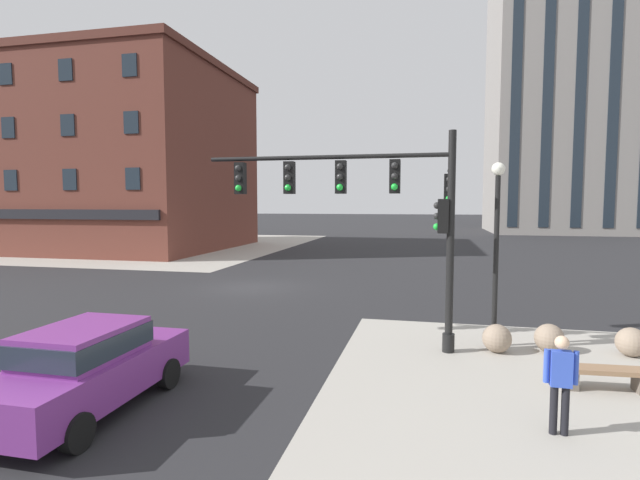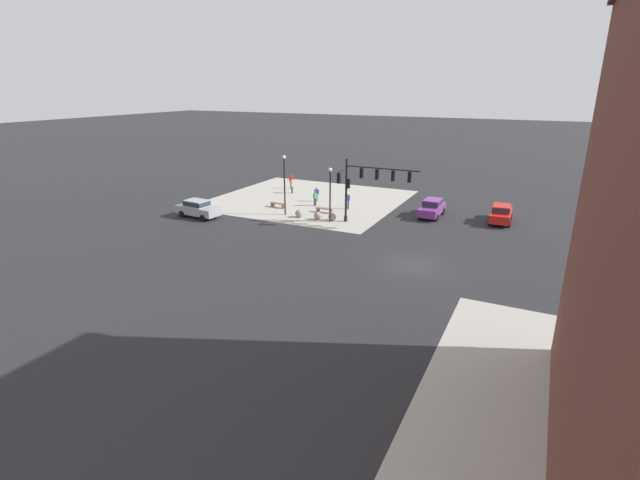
% 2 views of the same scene
% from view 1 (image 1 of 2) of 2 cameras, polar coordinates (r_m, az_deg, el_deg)
% --- Properties ---
extents(ground_plane, '(320.00, 320.00, 0.00)m').
position_cam_1_polar(ground_plane, '(23.02, -8.27, -5.60)').
color(ground_plane, '#262628').
extents(sidewalk_far_corner, '(32.00, 32.00, 0.02)m').
position_cam_1_polar(sidewalk_far_corner, '(50.03, -21.54, -0.49)').
color(sidewalk_far_corner, '#A8A399').
rests_on(sidewalk_far_corner, ground).
extents(traffic_signal_main, '(6.90, 2.09, 5.86)m').
position_cam_1_polar(traffic_signal_main, '(13.20, 7.65, 4.20)').
color(traffic_signal_main, black).
rests_on(traffic_signal_main, ground).
extents(bollard_sphere_curb_a, '(0.76, 0.76, 0.76)m').
position_cam_1_polar(bollard_sphere_curb_a, '(13.84, 20.31, -10.93)').
color(bollard_sphere_curb_a, gray).
rests_on(bollard_sphere_curb_a, ground).
extents(bollard_sphere_curb_b, '(0.76, 0.76, 0.76)m').
position_cam_1_polar(bollard_sphere_curb_b, '(14.41, 25.62, -10.48)').
color(bollard_sphere_curb_b, gray).
rests_on(bollard_sphere_curb_b, ground).
extents(bollard_sphere_curb_c, '(0.76, 0.76, 0.76)m').
position_cam_1_polar(bollard_sphere_curb_c, '(15.03, 33.08, -10.15)').
color(bollard_sphere_curb_c, gray).
rests_on(bollard_sphere_curb_c, ground).
extents(bench_near_signal, '(1.82, 0.58, 0.49)m').
position_cam_1_polar(bench_near_signal, '(12.16, 30.85, -13.67)').
color(bench_near_signal, '#8E6B4C').
rests_on(bench_near_signal, ground).
extents(pedestrian_near_bench, '(0.55, 0.23, 1.73)m').
position_cam_1_polar(pedestrian_near_bench, '(9.42, 26.72, -14.47)').
color(pedestrian_near_bench, black).
rests_on(pedestrian_near_bench, ground).
extents(street_lamp_corner_near, '(0.36, 0.36, 5.08)m').
position_cam_1_polar(street_lamp_corner_near, '(13.93, 20.28, 0.99)').
color(street_lamp_corner_near, black).
rests_on(street_lamp_corner_near, ground).
extents(car_main_southbound_near, '(1.91, 4.41, 1.68)m').
position_cam_1_polar(car_main_southbound_near, '(10.32, -25.92, -13.23)').
color(car_main_southbound_near, '#7A3389').
rests_on(car_main_southbound_near, ground).
extents(storefront_block_near_corner, '(20.37, 17.85, 15.68)m').
position_cam_1_polar(storefront_block_near_corner, '(46.75, -23.07, 8.78)').
color(storefront_block_near_corner, brown).
rests_on(storefront_block_near_corner, ground).
extents(residential_tower_skyline_right, '(18.47, 17.49, 53.01)m').
position_cam_1_polar(residential_tower_skyline_right, '(77.71, 27.04, 20.77)').
color(residential_tower_skyline_right, gray).
rests_on(residential_tower_skyline_right, ground).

